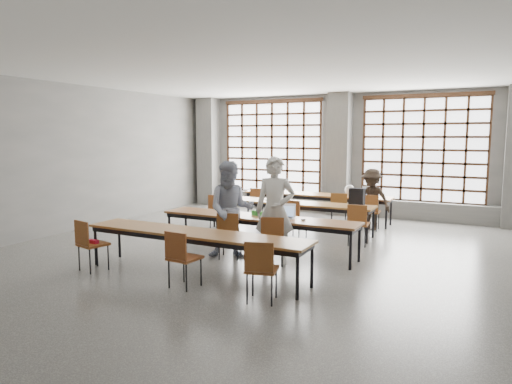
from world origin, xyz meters
TOP-DOWN VIEW (x-y plane):
  - floor at (0.00, 0.00)m, footprint 11.00×11.00m
  - ceiling at (0.00, 0.00)m, footprint 11.00×11.00m
  - wall_back at (0.00, 5.50)m, footprint 10.00×0.00m
  - wall_left at (-5.00, 0.00)m, footprint 0.00×11.00m
  - column_left at (-4.50, 5.22)m, footprint 0.60×0.55m
  - column_mid at (0.00, 5.22)m, footprint 0.60×0.55m
  - window_left at (-2.25, 5.42)m, footprint 3.32×0.12m
  - window_right at (2.25, 5.42)m, footprint 3.32×0.12m
  - sill_ledge at (0.00, 5.30)m, footprint 9.80×0.35m
  - desk_row_a at (-0.23, 3.91)m, footprint 4.00×0.70m
  - desk_row_b at (-0.29, 2.23)m, footprint 4.00×0.70m
  - desk_row_c at (-0.06, 0.13)m, footprint 4.00×0.70m
  - desk_row_d at (-0.33, -1.62)m, footprint 4.00×0.70m
  - chair_back_left at (-1.63, 3.28)m, footprint 0.44×0.45m
  - chair_back_mid at (0.60, 3.28)m, footprint 0.52×0.52m
  - chair_back_right at (1.38, 3.28)m, footprint 0.45×0.45m
  - chair_mid_left at (-1.88, 1.60)m, footprint 0.47×0.47m
  - chair_mid_centre at (0.10, 1.60)m, footprint 0.47×0.47m
  - chair_mid_right at (1.52, 1.60)m, footprint 0.46×0.47m
  - chair_front_left at (-0.34, -0.50)m, footprint 0.53×0.53m
  - chair_front_right at (0.56, -0.50)m, footprint 0.53×0.53m
  - chair_near_left at (-2.05, -2.25)m, footprint 0.50×0.50m
  - chair_near_mid at (-0.13, -2.25)m, footprint 0.45×0.46m
  - chair_near_right at (1.19, -2.25)m, footprint 0.51×0.51m
  - student_male at (0.54, -0.37)m, footprint 0.81×0.65m
  - student_female at (-0.36, -0.37)m, footprint 1.10×1.02m
  - student_back at (1.37, 3.41)m, footprint 1.06×0.75m
  - laptop_front at (0.47, 0.24)m, footprint 0.42×0.37m
  - laptop_back at (1.13, 4.02)m, footprint 0.38×0.33m
  - mouse at (0.89, 0.11)m, footprint 0.11×0.08m
  - green_box at (-0.11, 0.21)m, footprint 0.27×0.17m
  - phone at (0.12, 0.03)m, footprint 0.14×0.09m
  - paper_sheet_a at (-0.89, 2.28)m, footprint 0.34×0.28m
  - paper_sheet_b at (-0.59, 2.18)m, footprint 0.32×0.24m
  - paper_sheet_c at (-0.19, 2.23)m, footprint 0.31×0.23m
  - backpack at (1.31, 2.28)m, footprint 0.32×0.21m
  - plastic_bag at (0.67, 3.96)m, footprint 0.31×0.28m
  - red_pouch at (-2.03, -2.17)m, footprint 0.20×0.08m

SIDE VIEW (x-z plane):
  - floor at x=0.00m, z-range 0.00..0.00m
  - sill_ledge at x=0.00m, z-range 0.00..0.50m
  - red_pouch at x=-2.03m, z-range 0.47..0.53m
  - chair_back_left at x=-1.63m, z-range 0.10..0.98m
  - chair_back_mid at x=0.60m, z-range 0.10..0.98m
  - chair_back_right at x=1.38m, z-range 0.10..0.98m
  - chair_mid_left at x=-1.88m, z-range 0.10..0.98m
  - chair_mid_centre at x=0.10m, z-range 0.10..0.98m
  - chair_mid_right at x=1.52m, z-range 0.10..0.98m
  - chair_front_left at x=-0.34m, z-range 0.10..0.98m
  - chair_front_right at x=0.56m, z-range 0.10..0.98m
  - chair_near_left at x=-2.05m, z-range 0.10..0.98m
  - chair_near_mid at x=-0.13m, z-range 0.10..0.98m
  - chair_near_right at x=1.19m, z-range 0.10..0.98m
  - desk_row_a at x=-0.23m, z-range 0.30..1.03m
  - desk_row_b at x=-0.29m, z-range 0.30..1.03m
  - desk_row_c at x=-0.06m, z-range 0.30..1.03m
  - desk_row_d at x=-0.33m, z-range 0.30..1.03m
  - paper_sheet_a at x=-0.89m, z-range 0.73..0.73m
  - paper_sheet_b at x=-0.59m, z-range 0.73..0.73m
  - paper_sheet_c at x=-0.19m, z-range 0.73..0.73m
  - phone at x=0.12m, z-range 0.73..0.74m
  - student_back at x=1.37m, z-range 0.00..1.49m
  - mouse at x=0.89m, z-range 0.73..0.77m
  - green_box at x=-0.11m, z-range 0.73..0.82m
  - laptop_front at x=0.47m, z-range 0.66..0.92m
  - laptop_back at x=1.13m, z-range 0.66..0.92m
  - plastic_bag at x=0.67m, z-range 0.73..1.02m
  - student_female at x=-0.36m, z-range 0.00..1.81m
  - backpack at x=1.31m, z-range 0.73..1.13m
  - student_male at x=0.54m, z-range 0.00..1.92m
  - wall_back at x=0.00m, z-range -3.25..6.75m
  - wall_left at x=-5.00m, z-range -3.75..7.25m
  - column_left at x=-4.50m, z-range 0.00..3.50m
  - column_mid at x=0.00m, z-range 0.00..3.50m
  - window_left at x=-2.25m, z-range 0.40..3.40m
  - window_right at x=2.25m, z-range 0.40..3.40m
  - ceiling at x=0.00m, z-range 3.50..3.50m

